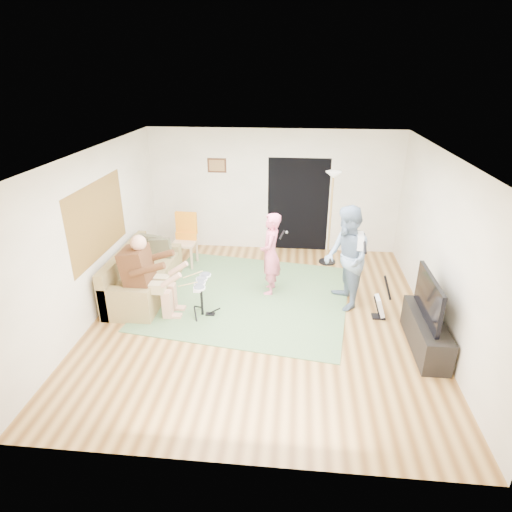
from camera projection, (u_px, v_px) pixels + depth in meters
The scene contains 19 objects.
floor at pixel (262, 315), 7.26m from camera, with size 6.00×6.00×0.00m, color brown.
walls at pixel (262, 241), 6.71m from camera, with size 5.50×6.00×2.70m, color #F0E5D0, non-canonical shape.
ceiling at pixel (263, 155), 6.17m from camera, with size 6.00×6.00×0.00m, color white.
window_blinds at pixel (98, 220), 7.06m from camera, with size 2.05×2.05×0.00m, color olive.
doorway at pixel (298, 205), 9.51m from camera, with size 2.10×2.10×0.00m, color black.
picture_frame at pixel (217, 165), 9.33m from camera, with size 0.42×0.03×0.32m, color #3F2314.
area_rug at pixel (250, 296), 7.85m from camera, with size 3.48×3.23×0.02m, color #4E7144.
sofa at pixel (140, 280), 7.86m from camera, with size 0.86×2.09×0.85m.
drummer at pixel (150, 284), 7.12m from camera, with size 0.92×0.51×1.41m.
drum_kit at pixel (202, 300), 7.15m from camera, with size 0.37×0.66×0.68m.
singer at pixel (271, 254), 7.72m from camera, with size 0.56×0.37×1.54m, color #E66485.
microphone at pixel (282, 235), 7.54m from camera, with size 0.06×0.06×0.24m, color black, non-canonical shape.
guitarist at pixel (346, 258), 7.21m from camera, with size 0.88×0.68×1.81m, color slate.
guitar_held at pixel (360, 241), 7.06m from camera, with size 0.12×0.60×0.26m, color white, non-canonical shape.
guitar_spare at pixel (380, 306), 7.10m from camera, with size 0.28×0.25×0.78m.
torchiere_lamp at pixel (331, 202), 8.69m from camera, with size 0.35×0.35×1.97m.
dining_chair at pixel (185, 247), 9.00m from camera, with size 0.50×0.52×1.11m.
tv_cabinet at pixel (426, 333), 6.33m from camera, with size 0.40×1.40×0.50m, color black.
television at pixel (429, 297), 6.09m from camera, with size 0.06×1.16×0.64m, color black.
Camera 1 is at (0.52, -6.22, 3.85)m, focal length 30.00 mm.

